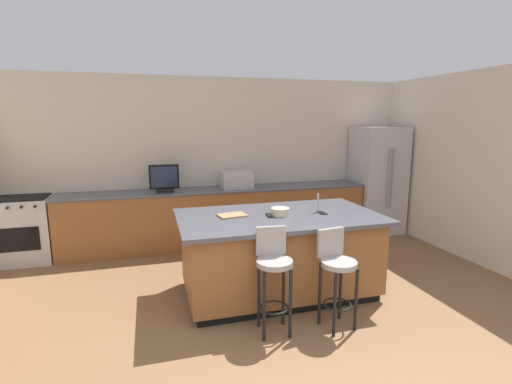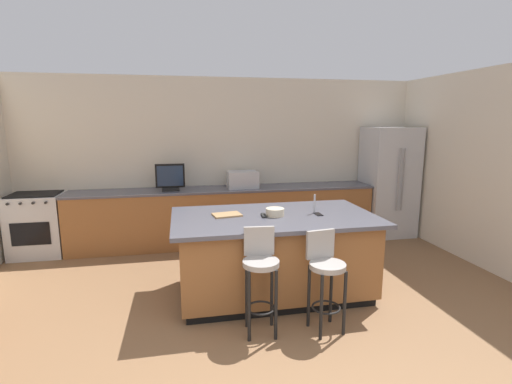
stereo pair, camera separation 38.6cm
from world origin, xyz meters
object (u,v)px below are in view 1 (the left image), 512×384
object	(u,v)px
cell_phone	(322,213)
bar_stool_right	(337,270)
microwave	(237,180)
range_oven	(25,230)
kitchen_island	(279,253)
bar_stool_left	(274,271)
fruit_bowl	(280,212)
tv_remote	(269,215)
tv_monitor	(164,179)
cutting_board	(232,215)
refrigerator	(377,180)

from	to	relation	value
cell_phone	bar_stool_right	bearing A→B (deg)	-105.32
microwave	range_oven	bearing A→B (deg)	-179.98
kitchen_island	bar_stool_left	bearing A→B (deg)	-112.81
kitchen_island	fruit_bowl	xyz separation A→B (m)	(0.00, -0.03, 0.50)
range_oven	cell_phone	bearing A→B (deg)	-28.86
kitchen_island	tv_remote	bearing A→B (deg)	-170.71
fruit_bowl	kitchen_island	bearing A→B (deg)	96.11
bar_stool_right	microwave	bearing A→B (deg)	88.72
bar_stool_right	cell_phone	distance (m)	0.89
range_oven	tv_monitor	distance (m)	2.05
microwave	tv_monitor	xyz separation A→B (m)	(-1.14, -0.05, 0.06)
tv_monitor	bar_stool_right	distance (m)	3.14
microwave	fruit_bowl	xyz separation A→B (m)	(0.04, -1.96, -0.07)
kitchen_island	tv_monitor	xyz separation A→B (m)	(-1.18, 1.88, 0.63)
range_oven	cell_phone	size ratio (longest dim) A/B	6.26
microwave	cutting_board	xyz separation A→B (m)	(-0.48, -1.84, -0.11)
microwave	fruit_bowl	world-z (taller)	microwave
range_oven	cutting_board	world-z (taller)	cutting_board
cutting_board	tv_remote	bearing A→B (deg)	-16.19
cell_phone	fruit_bowl	bearing A→B (deg)	175.48
fruit_bowl	cutting_board	world-z (taller)	fruit_bowl
cutting_board	refrigerator	bearing A→B (deg)	30.48
microwave	cutting_board	bearing A→B (deg)	-104.67
kitchen_island	cell_phone	size ratio (longest dim) A/B	15.15
microwave	bar_stool_left	world-z (taller)	microwave
kitchen_island	cell_phone	world-z (taller)	cell_phone
fruit_bowl	microwave	bearing A→B (deg)	91.27
refrigerator	microwave	world-z (taller)	refrigerator
range_oven	bar_stool_left	xyz separation A→B (m)	(2.81, -2.69, 0.14)
bar_stool_left	cell_phone	bearing A→B (deg)	45.31
tv_monitor	bar_stool_right	size ratio (longest dim) A/B	0.46
tv_remote	cutting_board	world-z (taller)	tv_remote
bar_stool_left	bar_stool_right	distance (m)	0.62
bar_stool_right	tv_monitor	bearing A→B (deg)	110.24
tv_monitor	cutting_board	xyz separation A→B (m)	(0.66, -1.79, -0.17)
bar_stool_left	bar_stool_right	xyz separation A→B (m)	(0.61, -0.08, -0.03)
refrigerator	range_oven	bearing A→B (deg)	179.50
tv_monitor	fruit_bowl	xyz separation A→B (m)	(1.18, -1.91, -0.13)
cutting_board	kitchen_island	bearing A→B (deg)	-10.25
microwave	tv_remote	xyz separation A→B (m)	(-0.09, -1.96, -0.11)
range_oven	cutting_board	bearing A→B (deg)	-35.25
microwave	fruit_bowl	bearing A→B (deg)	-88.73
bar_stool_left	fruit_bowl	world-z (taller)	fruit_bowl
microwave	cutting_board	distance (m)	1.91
range_oven	fruit_bowl	distance (m)	3.73
cell_phone	refrigerator	bearing A→B (deg)	43.67
range_oven	tv_remote	bearing A→B (deg)	-33.10
tv_remote	kitchen_island	bearing A→B (deg)	14.01
tv_remote	bar_stool_right	bearing A→B (deg)	-58.35
microwave	fruit_bowl	distance (m)	1.96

